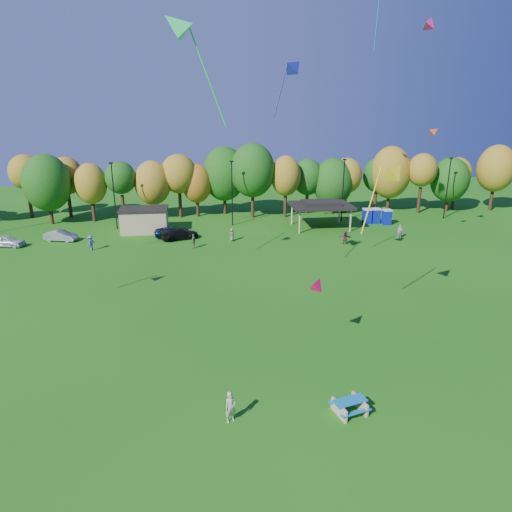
{
  "coord_description": "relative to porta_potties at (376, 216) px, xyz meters",
  "views": [
    {
      "loc": [
        -2.86,
        -23.1,
        15.97
      ],
      "look_at": [
        0.94,
        6.0,
        6.4
      ],
      "focal_mm": 32.0,
      "sensor_mm": 36.0,
      "label": 1
    }
  ],
  "objects": [
    {
      "name": "car_b",
      "position": [
        -42.69,
        -3.49,
        -0.42
      ],
      "size": [
        4.33,
        2.5,
        1.35
      ],
      "primitive_type": "imported",
      "rotation": [
        0.0,
        0.0,
        1.29
      ],
      "color": "gray",
      "rests_on": "ground"
    },
    {
      "name": "lamp_posts",
      "position": [
        -20.64,
        1.75,
        3.8
      ],
      "size": [
        64.5,
        0.25,
        9.09
      ],
      "color": "black",
      "rests_on": "ground"
    },
    {
      "name": "car_a",
      "position": [
        -48.41,
        -5.3,
        -0.4
      ],
      "size": [
        4.34,
        2.48,
        1.39
      ],
      "primitive_type": "imported",
      "rotation": [
        0.0,
        0.0,
        1.35
      ],
      "color": "silver",
      "rests_on": "ground"
    },
    {
      "name": "far_person_3",
      "position": [
        -38.09,
        -8.09,
        -0.19
      ],
      "size": [
        1.24,
        1.34,
        1.81
      ],
      "primitive_type": "imported",
      "rotation": [
        0.0,
        0.0,
        4.07
      ],
      "color": "#5153B3",
      "rests_on": "ground"
    },
    {
      "name": "kite_8",
      "position": [
        -17.88,
        -34.25,
        3.9
      ],
      "size": [
        1.65,
        1.69,
        1.37
      ],
      "color": "#CB0B43"
    },
    {
      "name": "kite_6",
      "position": [
        0.87,
        -12.13,
        12.42
      ],
      "size": [
        1.24,
        0.95,
        1.26
      ],
      "color": "#C14416"
    },
    {
      "name": "ground",
      "position": [
        -22.64,
        -38.25,
        -1.1
      ],
      "size": [
        160.0,
        160.0,
        0.0
      ],
      "primitive_type": "plane",
      "color": "#19600F",
      "rests_on": "ground"
    },
    {
      "name": "kite_flyer",
      "position": [
        -24.18,
        -40.91,
        -0.21
      ],
      "size": [
        0.76,
        0.65,
        1.78
      ],
      "primitive_type": "imported",
      "rotation": [
        0.0,
        0.0,
        0.42
      ],
      "color": "#C0B790",
      "rests_on": "ground"
    },
    {
      "name": "kite_3",
      "position": [
        -4.04,
        -18.13,
        22.21
      ],
      "size": [
        2.08,
        2.04,
        1.64
      ],
      "color": "#D52368"
    },
    {
      "name": "pavilion",
      "position": [
        -8.64,
        -1.25,
        2.13
      ],
      "size": [
        8.2,
        6.2,
        3.77
      ],
      "color": "tan",
      "rests_on": "ground"
    },
    {
      "name": "tree_line",
      "position": [
        -23.67,
        7.26,
        4.82
      ],
      "size": [
        93.57,
        10.55,
        11.15
      ],
      "color": "black",
      "rests_on": "ground"
    },
    {
      "name": "porta_potties",
      "position": [
        0.0,
        0.0,
        0.0
      ],
      "size": [
        3.75,
        2.11,
        2.18
      ],
      "color": "#0B1D99",
      "rests_on": "ground"
    },
    {
      "name": "car_d",
      "position": [
        -27.92,
        -4.67,
        -0.4
      ],
      "size": [
        5.21,
        3.48,
        1.4
      ],
      "primitive_type": "imported",
      "rotation": [
        0.0,
        0.0,
        1.92
      ],
      "color": "black",
      "rests_on": "ground"
    },
    {
      "name": "picnic_table",
      "position": [
        -17.68,
        -41.04,
        -0.63
      ],
      "size": [
        2.18,
        1.95,
        0.8
      ],
      "rotation": [
        0.0,
        0.0,
        0.26
      ],
      "color": "tan",
      "rests_on": "ground"
    },
    {
      "name": "kite_11",
      "position": [
        -26.53,
        -27.67,
        20.03
      ],
      "size": [
        4.64,
        2.04,
        7.69
      ],
      "color": "#1BD14A"
    },
    {
      "name": "far_person_4",
      "position": [
        0.17,
        -7.61,
        -0.25
      ],
      "size": [
        0.72,
        0.59,
        1.69
      ],
      "primitive_type": "imported",
      "rotation": [
        0.0,
        0.0,
        5.94
      ],
      "color": "#C05FCB",
      "rests_on": "ground"
    },
    {
      "name": "far_person_5",
      "position": [
        -21.38,
        -6.33,
        -0.28
      ],
      "size": [
        0.95,
        0.92,
        1.64
      ],
      "primitive_type": "imported",
      "rotation": [
        0.0,
        0.0,
        3.85
      ],
      "color": "#6F7C55",
      "rests_on": "ground"
    },
    {
      "name": "far_person_2",
      "position": [
        -26.14,
        -8.8,
        -0.23
      ],
      "size": [
        0.73,
        1.09,
        1.73
      ],
      "primitive_type": "imported",
      "rotation": [
        0.0,
        0.0,
        4.38
      ],
      "color": "#6E8451",
      "rests_on": "ground"
    },
    {
      "name": "kite_13",
      "position": [
        -17.79,
        -24.92,
        17.83
      ],
      "size": [
        2.69,
        2.26,
        4.59
      ],
      "color": "navy"
    },
    {
      "name": "car_c",
      "position": [
        -28.76,
        -3.45,
        -0.44
      ],
      "size": [
        4.77,
        2.23,
        1.32
      ],
      "primitive_type": "imported",
      "rotation": [
        0.0,
        0.0,
        1.56
      ],
      "color": "#0B1D43",
      "rests_on": "ground"
    },
    {
      "name": "utility_building",
      "position": [
        -32.64,
        -0.25,
        0.54
      ],
      "size": [
        6.3,
        4.3,
        3.25
      ],
      "color": "tan",
      "rests_on": "ground"
    },
    {
      "name": "far_person_0",
      "position": [
        -7.73,
        -9.46,
        -0.27
      ],
      "size": [
        1.59,
        1.1,
        1.65
      ],
      "primitive_type": "imported",
      "rotation": [
        0.0,
        0.0,
        2.69
      ],
      "color": "brown",
      "rests_on": "ground"
    },
    {
      "name": "kite_2",
      "position": [
        -11.81,
        -31.03,
        10.69
      ],
      "size": [
        3.25,
        2.37,
        5.57
      ],
      "color": "yellow"
    }
  ]
}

